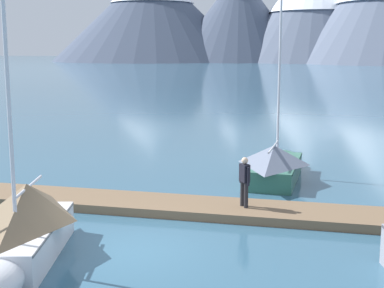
{
  "coord_description": "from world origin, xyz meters",
  "views": [
    {
      "loc": [
        5.74,
        -13.34,
        5.53
      ],
      "look_at": [
        0.0,
        6.0,
        2.0
      ],
      "focal_mm": 51.16,
      "sensor_mm": 36.0,
      "label": 1
    }
  ],
  "objects": [
    {
      "name": "mountain_west_summit",
      "position": [
        -81.18,
        217.92,
        21.54
      ],
      "size": [
        87.61,
        87.61,
        41.49
      ],
      "color": "#424C60",
      "rests_on": "ground"
    },
    {
      "name": "ground_plane",
      "position": [
        0.0,
        0.0,
        0.0
      ],
      "size": [
        700.0,
        700.0,
        0.0
      ],
      "primitive_type": "plane",
      "color": "#335B75"
    },
    {
      "name": "mountain_shoulder_ridge",
      "position": [
        -10.81,
        220.74,
        23.69
      ],
      "size": [
        67.27,
        67.27,
        44.34
      ],
      "color": "slate",
      "rests_on": "ground"
    },
    {
      "name": "dock",
      "position": [
        0.0,
        4.0,
        0.15
      ],
      "size": [
        21.69,
        3.42,
        0.3
      ],
      "color": "brown",
      "rests_on": "ground"
    },
    {
      "name": "sailboat_mid_dock_port",
      "position": [
        2.66,
        9.66,
        0.73
      ],
      "size": [
        2.18,
        6.11,
        8.11
      ],
      "color": "#336B56",
      "rests_on": "ground"
    },
    {
      "name": "mountain_central_massif",
      "position": [
        -42.56,
        218.51,
        19.38
      ],
      "size": [
        57.87,
        57.87,
        37.9
      ],
      "color": "#424C60",
      "rests_on": "ground"
    },
    {
      "name": "sailboat_second_berth",
      "position": [
        -2.41,
        -1.49,
        0.91
      ],
      "size": [
        3.18,
        5.87,
        8.03
      ],
      "color": "silver",
      "rests_on": "ground"
    },
    {
      "name": "person_on_dock",
      "position": [
        2.38,
        4.11,
        1.26
      ],
      "size": [
        0.42,
        0.47,
        1.69
      ],
      "color": "#232328",
      "rests_on": "dock"
    }
  ]
}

